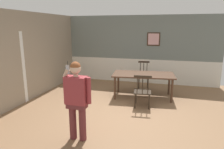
# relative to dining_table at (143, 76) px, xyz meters

# --- Properties ---
(ground_plane) EXTENTS (6.97, 6.97, 0.00)m
(ground_plane) POSITION_rel_dining_table_xyz_m (-0.38, -1.35, -0.68)
(ground_plane) COLOR #846042
(room_back_partition) EXTENTS (6.06, 0.17, 2.67)m
(room_back_partition) POSITION_rel_dining_table_xyz_m (-0.37, 1.82, 0.60)
(room_back_partition) COLOR slate
(room_back_partition) RESTS_ON ground_plane
(room_left_partition) EXTENTS (0.13, 6.33, 2.67)m
(room_left_partition) POSITION_rel_dining_table_xyz_m (-3.40, -1.35, 0.65)
(room_left_partition) COLOR gray
(room_left_partition) RESTS_ON ground_plane
(dining_table) EXTENTS (2.01, 1.19, 0.76)m
(dining_table) POSITION_rel_dining_table_xyz_m (0.00, 0.00, 0.00)
(dining_table) COLOR #4C3323
(dining_table) RESTS_ON ground_plane
(chair_near_window) EXTENTS (0.46, 0.46, 1.01)m
(chair_near_window) POSITION_rel_dining_table_xyz_m (-0.10, 0.88, -0.20)
(chair_near_window) COLOR #2D2319
(chair_near_window) RESTS_ON ground_plane
(chair_by_doorway) EXTENTS (0.52, 0.52, 0.96)m
(chair_by_doorway) POSITION_rel_dining_table_xyz_m (0.09, -0.88, -0.22)
(chair_by_doorway) COLOR #2D2319
(chair_by_doorway) RESTS_ON ground_plane
(person_figure) EXTENTS (0.58, 0.24, 1.59)m
(person_figure) POSITION_rel_dining_table_xyz_m (-0.92, -2.94, 0.22)
(person_figure) COLOR brown
(person_figure) RESTS_ON ground_plane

